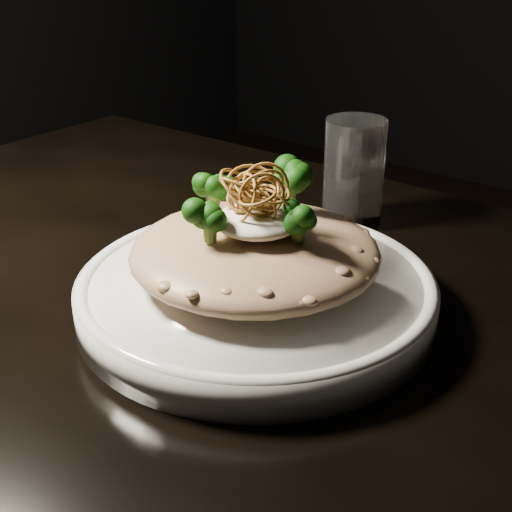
{
  "coord_description": "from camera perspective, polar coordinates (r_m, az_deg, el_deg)",
  "views": [
    {
      "loc": [
        0.41,
        -0.42,
        1.07
      ],
      "look_at": [
        0.07,
        0.02,
        0.81
      ],
      "focal_mm": 50.0,
      "sensor_mm": 36.0,
      "label": 1
    }
  ],
  "objects": [
    {
      "name": "risotto",
      "position": [
        0.62,
        -0.07,
        0.33
      ],
      "size": [
        0.22,
        0.22,
        0.05
      ],
      "primitive_type": "ellipsoid",
      "color": "brown",
      "rests_on": "plate"
    },
    {
      "name": "broccoli",
      "position": [
        0.6,
        -0.03,
        4.44
      ],
      "size": [
        0.13,
        0.13,
        0.05
      ],
      "primitive_type": null,
      "color": "black",
      "rests_on": "risotto"
    },
    {
      "name": "plate",
      "position": [
        0.63,
        0.0,
        -3.14
      ],
      "size": [
        0.32,
        0.32,
        0.03
      ],
      "primitive_type": "cylinder",
      "color": "silver",
      "rests_on": "table"
    },
    {
      "name": "drinking_glass",
      "position": [
        0.81,
        7.83,
        6.66
      ],
      "size": [
        0.08,
        0.08,
        0.12
      ],
      "primitive_type": "cylinder",
      "rotation": [
        0.0,
        0.0,
        -0.27
      ],
      "color": "white",
      "rests_on": "table"
    },
    {
      "name": "shallots",
      "position": [
        0.58,
        0.07,
        5.47
      ],
      "size": [
        0.06,
        0.06,
        0.04
      ],
      "primitive_type": null,
      "color": "brown",
      "rests_on": "cheese"
    },
    {
      "name": "cheese",
      "position": [
        0.6,
        0.13,
        2.84
      ],
      "size": [
        0.07,
        0.07,
        0.02
      ],
      "primitive_type": "ellipsoid",
      "color": "white",
      "rests_on": "risotto"
    },
    {
      "name": "table",
      "position": [
        0.71,
        -5.28,
        -8.99
      ],
      "size": [
        1.1,
        0.8,
        0.75
      ],
      "color": "black",
      "rests_on": "ground"
    }
  ]
}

